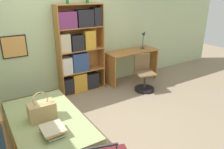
{
  "coord_description": "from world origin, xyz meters",
  "views": [
    {
      "loc": [
        -1.39,
        -2.86,
        2.13
      ],
      "look_at": [
        0.54,
        0.18,
        0.75
      ],
      "focal_mm": 35.0,
      "sensor_mm": 36.0,
      "label": 1
    }
  ],
  "objects_px": {
    "desk_lamp": "(144,36)",
    "bed": "(48,128)",
    "bookcase": "(79,51)",
    "book_stack_on_bed": "(53,131)",
    "bottle_green": "(67,0)",
    "handbag": "(42,111)",
    "desk_chair": "(144,79)",
    "desk": "(132,60)"
  },
  "relations": [
    {
      "from": "desk",
      "to": "bookcase",
      "type": "bearing_deg",
      "value": 175.2
    },
    {
      "from": "handbag",
      "to": "desk_lamp",
      "type": "bearing_deg",
      "value": 23.46
    },
    {
      "from": "book_stack_on_bed",
      "to": "bookcase",
      "type": "relative_size",
      "value": 0.19
    },
    {
      "from": "book_stack_on_bed",
      "to": "desk_chair",
      "type": "xyz_separation_m",
      "value": [
        2.45,
        1.07,
        -0.18
      ]
    },
    {
      "from": "desk_lamp",
      "to": "bed",
      "type": "bearing_deg",
      "value": -156.38
    },
    {
      "from": "desk_chair",
      "to": "bottle_green",
      "type": "bearing_deg",
      "value": 152.4
    },
    {
      "from": "bed",
      "to": "desk",
      "type": "distance_m",
      "value": 2.82
    },
    {
      "from": "bookcase",
      "to": "desk_lamp",
      "type": "height_order",
      "value": "bookcase"
    },
    {
      "from": "book_stack_on_bed",
      "to": "bottle_green",
      "type": "relative_size",
      "value": 1.71
    },
    {
      "from": "book_stack_on_bed",
      "to": "bottle_green",
      "type": "bearing_deg",
      "value": 60.27
    },
    {
      "from": "bottle_green",
      "to": "desk_lamp",
      "type": "xyz_separation_m",
      "value": [
        1.92,
        -0.08,
        -0.9
      ]
    },
    {
      "from": "bed",
      "to": "bottle_green",
      "type": "height_order",
      "value": "bottle_green"
    },
    {
      "from": "handbag",
      "to": "bottle_green",
      "type": "xyz_separation_m",
      "value": [
        1.04,
        1.36,
        1.46
      ]
    },
    {
      "from": "bed",
      "to": "handbag",
      "type": "distance_m",
      "value": 0.33
    },
    {
      "from": "bottle_green",
      "to": "desk_chair",
      "type": "xyz_separation_m",
      "value": [
        1.42,
        -0.74,
        -1.72
      ]
    },
    {
      "from": "bookcase",
      "to": "bed",
      "type": "bearing_deg",
      "value": -131.1
    },
    {
      "from": "handbag",
      "to": "book_stack_on_bed",
      "type": "xyz_separation_m",
      "value": [
        0.0,
        -0.45,
        -0.08
      ]
    },
    {
      "from": "handbag",
      "to": "bookcase",
      "type": "relative_size",
      "value": 0.23
    },
    {
      "from": "bed",
      "to": "desk_chair",
      "type": "distance_m",
      "value": 2.48
    },
    {
      "from": "handbag",
      "to": "book_stack_on_bed",
      "type": "bearing_deg",
      "value": -89.51
    },
    {
      "from": "desk_chair",
      "to": "bed",
      "type": "bearing_deg",
      "value": -165.79
    },
    {
      "from": "book_stack_on_bed",
      "to": "bed",
      "type": "bearing_deg",
      "value": 84.02
    },
    {
      "from": "book_stack_on_bed",
      "to": "desk",
      "type": "relative_size",
      "value": 0.27
    },
    {
      "from": "handbag",
      "to": "bottle_green",
      "type": "distance_m",
      "value": 2.25
    },
    {
      "from": "bed",
      "to": "desk_lamp",
      "type": "height_order",
      "value": "desk_lamp"
    },
    {
      "from": "bottle_green",
      "to": "desk_lamp",
      "type": "relative_size",
      "value": 0.45
    },
    {
      "from": "book_stack_on_bed",
      "to": "desk_lamp",
      "type": "distance_m",
      "value": 3.49
    },
    {
      "from": "book_stack_on_bed",
      "to": "bookcase",
      "type": "height_order",
      "value": "bookcase"
    },
    {
      "from": "book_stack_on_bed",
      "to": "desk_chair",
      "type": "height_order",
      "value": "desk_chair"
    },
    {
      "from": "handbag",
      "to": "bookcase",
      "type": "xyz_separation_m",
      "value": [
        1.22,
        1.35,
        0.41
      ]
    },
    {
      "from": "bottle_green",
      "to": "bed",
      "type": "bearing_deg",
      "value": -126.15
    },
    {
      "from": "handbag",
      "to": "desk_lamp",
      "type": "height_order",
      "value": "desk_lamp"
    },
    {
      "from": "handbag",
      "to": "bottle_green",
      "type": "bearing_deg",
      "value": 52.7
    },
    {
      "from": "desk_chair",
      "to": "book_stack_on_bed",
      "type": "bearing_deg",
      "value": -156.41
    },
    {
      "from": "desk_lamp",
      "to": "desk",
      "type": "bearing_deg",
      "value": -173.41
    },
    {
      "from": "bed",
      "to": "bottle_green",
      "type": "distance_m",
      "value": 2.45
    },
    {
      "from": "bed",
      "to": "handbag",
      "type": "relative_size",
      "value": 4.23
    },
    {
      "from": "bed",
      "to": "book_stack_on_bed",
      "type": "height_order",
      "value": "book_stack_on_bed"
    },
    {
      "from": "desk_lamp",
      "to": "bottle_green",
      "type": "bearing_deg",
      "value": 177.69
    },
    {
      "from": "bed",
      "to": "book_stack_on_bed",
      "type": "distance_m",
      "value": 0.53
    },
    {
      "from": "book_stack_on_bed",
      "to": "bookcase",
      "type": "bearing_deg",
      "value": 55.96
    },
    {
      "from": "handbag",
      "to": "desk",
      "type": "height_order",
      "value": "handbag"
    }
  ]
}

